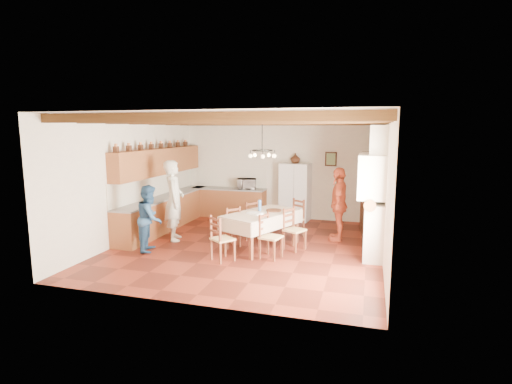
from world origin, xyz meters
TOP-DOWN VIEW (x-y plane):
  - floor at (0.00, 0.00)m, footprint 6.00×6.50m
  - ceiling at (0.00, 0.00)m, footprint 6.00×6.50m
  - wall_back at (0.00, 3.26)m, footprint 6.00×0.02m
  - wall_front at (0.00, -3.26)m, footprint 6.00×0.02m
  - wall_left at (-3.01, 0.00)m, footprint 0.02×6.50m
  - wall_right at (3.01, 0.00)m, footprint 0.02×6.50m
  - ceiling_beams at (0.00, 0.00)m, footprint 6.00×6.30m
  - lower_cabinets_left at (-2.70, 1.05)m, footprint 0.60×4.30m
  - lower_cabinets_back at (-1.55, 2.95)m, footprint 2.30×0.60m
  - countertop_left at (-2.70, 1.05)m, footprint 0.62×4.30m
  - countertop_back at (-1.55, 2.95)m, footprint 2.34×0.62m
  - backsplash_left at (-2.98, 1.05)m, footprint 0.03×4.30m
  - backsplash_back at (-1.55, 3.23)m, footprint 2.30×0.03m
  - upper_cabinets at (-2.83, 1.05)m, footprint 0.35×4.20m
  - fireplace at (2.72, 0.20)m, footprint 0.56×1.60m
  - wall_picture at (1.55, 3.23)m, footprint 0.34×0.03m
  - refrigerator at (0.55, 3.07)m, footprint 0.93×0.80m
  - hutch at (2.75, 1.97)m, footprint 0.62×1.22m
  - dining_table at (0.33, 0.01)m, footprint 1.65×2.12m
  - chandelier at (0.33, 0.01)m, footprint 0.47×0.47m
  - chair_left_near at (-0.43, -0.13)m, footprint 0.57×0.57m
  - chair_left_far at (-0.24, 0.70)m, footprint 0.56×0.57m
  - chair_right_near at (0.72, -0.69)m, footprint 0.49×0.51m
  - chair_right_far at (1.08, 0.03)m, footprint 0.55×0.56m
  - chair_end_near at (-0.22, -1.11)m, footprint 0.58×0.57m
  - chair_end_far at (0.86, 1.14)m, footprint 0.57×0.57m
  - person_man at (-1.92, 0.05)m, footprint 0.72×0.85m
  - person_woman_blue at (-2.03, -0.90)m, footprint 0.76×0.86m
  - person_woman_red at (1.97, 1.14)m, footprint 0.45×1.07m
  - microwave at (-0.96, 2.95)m, footprint 0.66×0.53m
  - fridge_vase at (0.52, 3.07)m, footprint 0.35×0.35m

SIDE VIEW (x-z plane):
  - floor at x=0.00m, z-range -0.02..0.00m
  - lower_cabinets_left at x=-2.70m, z-range 0.00..0.86m
  - lower_cabinets_back at x=-1.55m, z-range 0.00..0.86m
  - chair_left_near at x=-0.43m, z-range 0.00..0.96m
  - chair_left_far at x=-0.24m, z-range 0.00..0.96m
  - chair_right_near at x=0.72m, z-range 0.00..0.96m
  - chair_right_far at x=1.08m, z-range 0.00..0.96m
  - chair_end_near at x=-0.22m, z-range 0.00..0.96m
  - chair_end_far at x=0.86m, z-range 0.00..0.96m
  - dining_table at x=0.33m, z-range 0.33..1.16m
  - person_woman_blue at x=-2.03m, z-range 0.00..1.49m
  - refrigerator at x=0.55m, z-range 0.00..1.72m
  - countertop_left at x=-2.70m, z-range 0.86..0.90m
  - countertop_back at x=-1.55m, z-range 0.86..0.90m
  - person_woman_red at x=1.97m, z-range 0.00..1.81m
  - person_man at x=-1.92m, z-range 0.00..1.98m
  - microwave at x=-0.96m, z-range 0.90..1.22m
  - hutch at x=2.75m, z-range 0.00..2.13m
  - backsplash_left at x=-2.98m, z-range 0.90..1.50m
  - backsplash_back at x=-1.55m, z-range 0.90..1.50m
  - fireplace at x=2.72m, z-range 0.00..2.80m
  - wall_back at x=0.00m, z-range 0.00..3.00m
  - wall_front at x=0.00m, z-range 0.00..3.00m
  - wall_left at x=-3.01m, z-range 0.00..3.00m
  - wall_right at x=3.01m, z-range 0.00..3.00m
  - upper_cabinets at x=-2.83m, z-range 1.50..2.20m
  - wall_picture at x=1.55m, z-range 1.64..2.06m
  - fridge_vase at x=0.52m, z-range 1.72..2.02m
  - chandelier at x=0.33m, z-range 2.23..2.27m
  - ceiling_beams at x=0.00m, z-range 2.83..2.99m
  - ceiling at x=0.00m, z-range 3.00..3.02m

